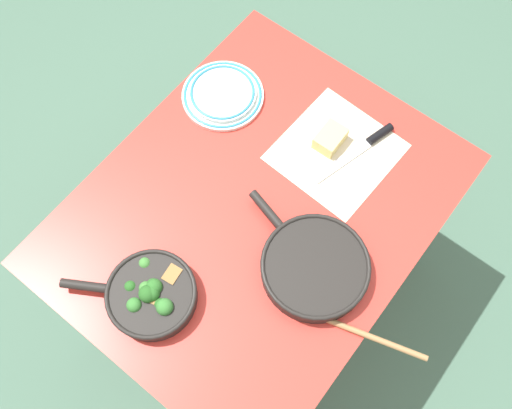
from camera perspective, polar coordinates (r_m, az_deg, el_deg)
ground_plane at (r=2.25m, az=0.00°, el=-7.65°), size 14.00×14.00×0.00m
dining_table_red at (r=1.64m, az=0.00°, el=-1.53°), size 1.07×0.86×0.74m
skillet_broccoli at (r=1.47m, az=-10.47°, el=-8.81°), size 0.24×0.32×0.07m
skillet_eggs at (r=1.47m, az=5.85°, el=-6.23°), size 0.28×0.40×0.05m
wooden_spoon at (r=1.46m, az=8.61°, el=-11.88°), size 0.13×0.34×0.02m
parchment_sheet at (r=1.64m, az=8.03°, el=5.25°), size 0.33×0.32×0.00m
grater_knife at (r=1.66m, az=10.80°, el=5.86°), size 0.28×0.10×0.02m
cheese_block at (r=1.63m, az=7.43°, el=6.55°), size 0.09×0.07×0.05m
dinner_plate_stack at (r=1.71m, az=-3.35°, el=10.95°), size 0.24×0.24×0.03m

